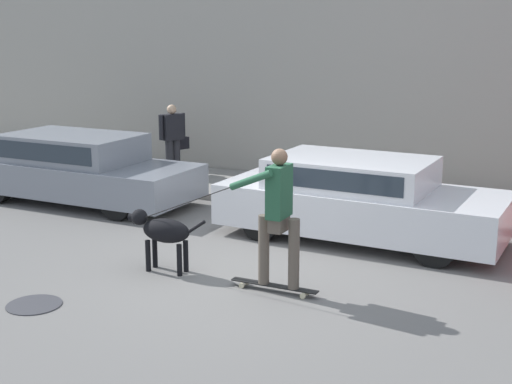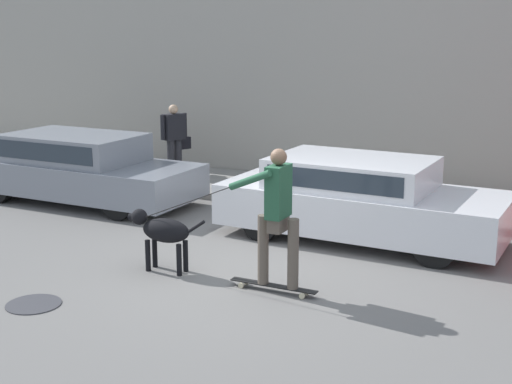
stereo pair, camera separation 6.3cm
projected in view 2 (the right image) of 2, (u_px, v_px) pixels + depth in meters
ground_plane at (253, 279)px, 9.26m from camera, size 36.00×36.00×0.00m
back_wall at (389, 77)px, 13.86m from camera, size 32.00×0.30×4.48m
sidewalk_curb at (364, 199)px, 13.23m from camera, size 30.00×2.24×0.13m
parked_car_0 at (80, 169)px, 13.23m from camera, size 4.45×1.76×1.27m
parked_car_1 at (359, 200)px, 10.86m from camera, size 4.34×1.89×1.26m
dog at (163, 231)px, 9.44m from camera, size 1.15×0.37×0.82m
skateboarder at (277, 212)px, 8.56m from camera, size 2.58×0.56×1.79m
pedestrian_with_bag at (175, 137)px, 15.01m from camera, size 0.39×0.69×1.49m
manhole_cover at (34, 304)px, 8.38m from camera, size 0.65×0.65×0.01m
fire_hydrant at (20, 165)px, 15.11m from camera, size 0.18×0.18×0.63m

